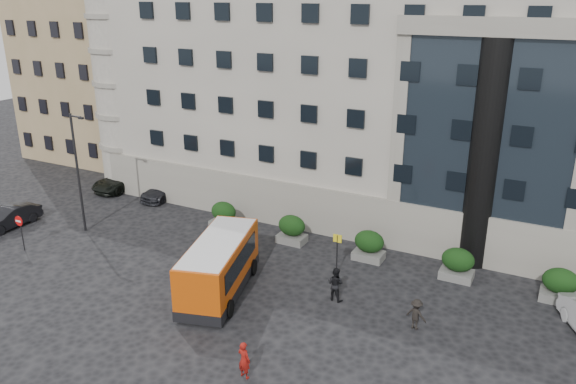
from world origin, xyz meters
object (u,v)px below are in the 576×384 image
at_px(red_truck, 199,152).
at_px(pedestrian_c, 416,314).
at_px(parked_car_c, 164,189).
at_px(bus_stop_sign, 337,248).
at_px(hedge_c, 369,245).
at_px(parked_car_d, 122,180).
at_px(minibus, 219,264).
at_px(hedge_b, 292,229).
at_px(pedestrian_b, 335,284).
at_px(hedge_a, 224,215).
at_px(no_entry_sign, 20,226).
at_px(hedge_d, 458,264).
at_px(hedge_e, 560,285).
at_px(street_lamp, 78,169).
at_px(parked_car_b, 9,217).
at_px(pedestrian_a, 244,360).

distance_m(red_truck, pedestrian_c, 29.75).
bearing_deg(parked_car_c, pedestrian_c, -24.58).
bearing_deg(bus_stop_sign, hedge_c, 72.18).
bearing_deg(parked_car_d, pedestrian_c, -16.07).
distance_m(bus_stop_sign, minibus, 6.64).
relative_size(hedge_b, pedestrian_b, 1.01).
bearing_deg(hedge_c, hedge_a, 180.00).
xyz_separation_m(hedge_b, pedestrian_c, (9.73, -5.97, -0.15)).
distance_m(no_entry_sign, parked_car_d, 12.06).
height_order(hedge_c, hedge_d, same).
distance_m(hedge_e, street_lamp, 29.34).
bearing_deg(parked_car_b, hedge_c, 15.04).
bearing_deg(red_truck, hedge_c, -15.03).
height_order(street_lamp, red_truck, street_lamp).
height_order(hedge_b, hedge_d, same).
xyz_separation_m(parked_car_b, pedestrian_a, (22.60, -6.03, 0.12)).
xyz_separation_m(hedge_a, parked_car_d, (-11.86, 2.84, -0.21)).
xyz_separation_m(hedge_b, parked_car_d, (-17.06, 2.84, -0.21)).
distance_m(hedge_d, red_truck, 27.50).
bearing_deg(minibus, pedestrian_c, -8.10).
relative_size(street_lamp, parked_car_c, 1.77).
bearing_deg(pedestrian_b, parked_car_c, -17.08).
distance_m(no_entry_sign, parked_car_c, 11.80).
bearing_deg(pedestrian_a, hedge_e, -119.54).
relative_size(hedge_c, hedge_e, 1.00).
bearing_deg(hedge_a, minibus, -57.54).
relative_size(hedge_a, hedge_b, 1.00).
bearing_deg(pedestrian_a, hedge_d, -103.48).
relative_size(no_entry_sign, pedestrian_b, 1.27).
bearing_deg(pedestrian_b, no_entry_sign, 17.56).
distance_m(hedge_c, parked_car_c, 18.12).
height_order(pedestrian_a, pedestrian_b, pedestrian_b).
bearing_deg(parked_car_c, pedestrian_b, -27.43).
bearing_deg(minibus, no_entry_sign, 170.07).
bearing_deg(street_lamp, bus_stop_sign, 6.54).
relative_size(parked_car_d, pedestrian_a, 3.09).
distance_m(no_entry_sign, pedestrian_b, 19.81).
relative_size(parked_car_b, parked_car_c, 0.97).
bearing_deg(parked_car_b, hedge_d, 12.22).
bearing_deg(pedestrian_a, pedestrian_b, -84.99).
bearing_deg(hedge_b, parked_car_b, -159.59).
distance_m(minibus, pedestrian_a, 7.35).
height_order(hedge_a, pedestrian_a, hedge_a).
height_order(hedge_c, red_truck, red_truck).
bearing_deg(red_truck, bus_stop_sign, -22.12).
xyz_separation_m(hedge_c, red_truck, (-20.18, 10.59, 0.55)).
bearing_deg(parked_car_d, bus_stop_sign, -12.66).
relative_size(street_lamp, red_truck, 1.39).
relative_size(pedestrian_b, pedestrian_c, 1.17).
xyz_separation_m(hedge_e, parked_car_b, (-33.80, -6.77, -0.20)).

